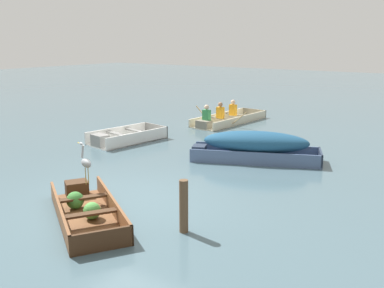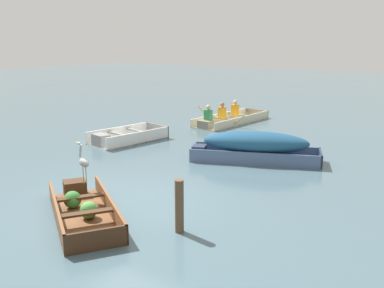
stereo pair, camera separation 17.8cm
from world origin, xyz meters
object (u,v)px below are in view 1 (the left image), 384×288
Objects in this scene: skiff_slate_blue_mid_moored at (255,145)px; heron_on_dinghy at (86,162)px; dinghy_wooden_brown_foreground at (85,209)px; skiff_white_near_moored at (124,138)px; rowboat_cream_with_crew at (226,119)px; mooring_post at (184,206)px.

heron_on_dinghy is (-1.38, -4.67, 0.38)m from skiff_slate_blue_mid_moored.
skiff_white_near_moored is (-3.59, 4.75, 0.00)m from dinghy_wooden_brown_foreground.
rowboat_cream_with_crew is (-3.41, 4.22, -0.28)m from skiff_slate_blue_mid_moored.
rowboat_cream_with_crew is at bearing 102.88° from heron_on_dinghy.
skiff_slate_blue_mid_moored is 3.80× the size of mooring_post.
rowboat_cream_with_crew reaches higher than skiff_white_near_moored.
mooring_post is at bearing -37.61° from skiff_white_near_moored.
dinghy_wooden_brown_foreground is at bearing -45.09° from heron_on_dinghy.
skiff_slate_blue_mid_moored reaches higher than dinghy_wooden_brown_foreground.
skiff_slate_blue_mid_moored is at bearing 80.70° from dinghy_wooden_brown_foreground.
mooring_post reaches higher than dinghy_wooden_brown_foreground.
skiff_white_near_moored is 4.78m from rowboat_cream_with_crew.
skiff_slate_blue_mid_moored is at bearing 73.55° from heron_on_dinghy.
dinghy_wooden_brown_foreground is 0.76× the size of rowboat_cream_with_crew.
mooring_post is (1.92, 0.51, 0.33)m from dinghy_wooden_brown_foreground.
rowboat_cream_with_crew reaches higher than dinghy_wooden_brown_foreground.
skiff_white_near_moored is at bearing 142.39° from mooring_post.
rowboat_cream_with_crew is at bearing 105.20° from dinghy_wooden_brown_foreground.
heron_on_dinghy is 0.90× the size of mooring_post.
mooring_post is at bearing -63.33° from rowboat_cream_with_crew.
mooring_post is (1.06, -4.69, 0.01)m from skiff_slate_blue_mid_moored.
dinghy_wooden_brown_foreground is 2.01m from mooring_post.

